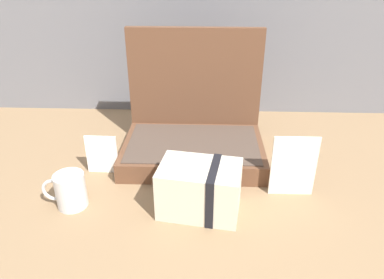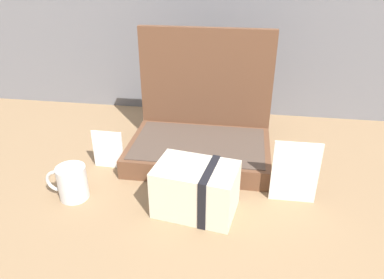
{
  "view_description": "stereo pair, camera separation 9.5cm",
  "coord_description": "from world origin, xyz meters",
  "px_view_note": "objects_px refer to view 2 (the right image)",
  "views": [
    {
      "loc": [
        0.03,
        -0.86,
        0.6
      ],
      "look_at": [
        -0.0,
        -0.02,
        0.16
      ],
      "focal_mm": 34.0,
      "sensor_mm": 36.0,
      "label": 1
    },
    {
      "loc": [
        0.12,
        -0.85,
        0.6
      ],
      "look_at": [
        -0.0,
        -0.02,
        0.16
      ],
      "focal_mm": 34.0,
      "sensor_mm": 36.0,
      "label": 2
    }
  ],
  "objects_px": {
    "open_suitcase": "(201,129)",
    "coffee_mug": "(72,182)",
    "info_card_left": "(295,173)",
    "poster_card_right": "(108,150)",
    "cream_toiletry_bag": "(197,189)"
  },
  "relations": [
    {
      "from": "coffee_mug",
      "to": "poster_card_right",
      "type": "height_order",
      "value": "poster_card_right"
    },
    {
      "from": "cream_toiletry_bag",
      "to": "open_suitcase",
      "type": "bearing_deg",
      "value": 95.45
    },
    {
      "from": "open_suitcase",
      "to": "info_card_left",
      "type": "height_order",
      "value": "open_suitcase"
    },
    {
      "from": "coffee_mug",
      "to": "poster_card_right",
      "type": "bearing_deg",
      "value": 75.47
    },
    {
      "from": "coffee_mug",
      "to": "cream_toiletry_bag",
      "type": "bearing_deg",
      "value": -0.77
    },
    {
      "from": "open_suitcase",
      "to": "cream_toiletry_bag",
      "type": "height_order",
      "value": "open_suitcase"
    },
    {
      "from": "open_suitcase",
      "to": "coffee_mug",
      "type": "height_order",
      "value": "open_suitcase"
    },
    {
      "from": "info_card_left",
      "to": "poster_card_right",
      "type": "bearing_deg",
      "value": 170.24
    },
    {
      "from": "coffee_mug",
      "to": "open_suitcase",
      "type": "bearing_deg",
      "value": 43.73
    },
    {
      "from": "open_suitcase",
      "to": "poster_card_right",
      "type": "bearing_deg",
      "value": -153.59
    },
    {
      "from": "cream_toiletry_bag",
      "to": "poster_card_right",
      "type": "xyz_separation_m",
      "value": [
        -0.3,
        0.17,
        -0.0
      ]
    },
    {
      "from": "open_suitcase",
      "to": "coffee_mug",
      "type": "xyz_separation_m",
      "value": [
        -0.31,
        -0.3,
        -0.04
      ]
    },
    {
      "from": "cream_toiletry_bag",
      "to": "coffee_mug",
      "type": "relative_size",
      "value": 1.9
    },
    {
      "from": "coffee_mug",
      "to": "info_card_left",
      "type": "height_order",
      "value": "info_card_left"
    },
    {
      "from": "open_suitcase",
      "to": "coffee_mug",
      "type": "relative_size",
      "value": 3.81
    }
  ]
}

